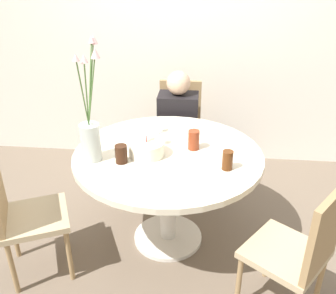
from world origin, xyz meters
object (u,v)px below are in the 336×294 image
object	(u,v)px
chair_near_front	(179,125)
person_woman	(178,133)
birthday_cake	(147,148)
drink_glass_2	(121,154)
side_plate	(183,128)
drink_glass_0	(228,160)
drink_glass_1	(194,140)
chair_right_flank	(301,248)
flower_vase	(91,131)
chair_left_flank	(19,209)

from	to	relation	value
chair_near_front	person_woman	distance (m)	0.16
chair_near_front	birthday_cake	world-z (taller)	chair_near_front
drink_glass_2	person_woman	size ratio (longest dim) A/B	0.11
side_plate	drink_glass_0	xyz separation A→B (m)	(0.30, -0.57, 0.06)
side_plate	person_woman	distance (m)	0.49
drink_glass_0	drink_glass_2	xyz separation A→B (m)	(-0.66, 0.02, -0.00)
drink_glass_0	drink_glass_1	distance (m)	0.33
side_plate	drink_glass_0	size ratio (longest dim) A/B	1.72
chair_near_front	drink_glass_2	xyz separation A→B (m)	(-0.29, -1.13, 0.29)
drink_glass_0	drink_glass_2	world-z (taller)	drink_glass_0
chair_near_front	chair_right_flank	xyz separation A→B (m)	(0.77, -1.56, 0.00)
drink_glass_2	birthday_cake	bearing A→B (deg)	38.17
flower_vase	drink_glass_2	bearing A→B (deg)	-6.86
side_plate	drink_glass_2	distance (m)	0.66
flower_vase	drink_glass_1	xyz separation A→B (m)	(0.64, 0.21, -0.13)
side_plate	drink_glass_0	bearing A→B (deg)	-61.74
chair_right_flank	flower_vase	bearing A→B (deg)	-72.69
drink_glass_0	drink_glass_2	distance (m)	0.66
chair_left_flank	drink_glass_2	xyz separation A→B (m)	(0.61, 0.24, 0.29)
chair_right_flank	flower_vase	world-z (taller)	flower_vase
side_plate	drink_glass_0	distance (m)	0.65
chair_near_front	chair_left_flank	size ratio (longest dim) A/B	1.00
chair_near_front	drink_glass_2	size ratio (longest dim) A/B	7.67
chair_right_flank	drink_glass_2	bearing A→B (deg)	-74.87
flower_vase	side_plate	bearing A→B (deg)	43.99
chair_left_flank	drink_glass_1	distance (m)	1.19
chair_right_flank	birthday_cake	size ratio (longest dim) A/B	3.84
side_plate	chair_left_flank	bearing A→B (deg)	-140.48
person_woman	chair_near_front	bearing A→B (deg)	89.64
side_plate	person_woman	world-z (taller)	person_woman
drink_glass_1	drink_glass_2	xyz separation A→B (m)	(-0.45, -0.23, -0.01)
chair_near_front	drink_glass_0	distance (m)	1.25
birthday_cake	drink_glass_1	xyz separation A→B (m)	(0.30, 0.12, 0.02)
drink_glass_1	chair_right_flank	bearing A→B (deg)	-47.20
birthday_cake	drink_glass_1	world-z (taller)	birthday_cake
chair_left_flank	flower_vase	distance (m)	0.65
drink_glass_1	person_woman	distance (m)	0.82
chair_left_flank	side_plate	distance (m)	1.27
chair_right_flank	drink_glass_0	xyz separation A→B (m)	(-0.39, 0.41, 0.29)
chair_near_front	person_woman	bearing A→B (deg)	-90.00
chair_left_flank	chair_right_flank	xyz separation A→B (m)	(1.66, -0.18, 0.00)
drink_glass_0	person_woman	bearing A→B (deg)	110.77
chair_left_flank	chair_right_flank	distance (m)	1.67
drink_glass_1	chair_left_flank	bearing A→B (deg)	-155.74
chair_left_flank	person_woman	world-z (taller)	person_woman
birthday_cake	drink_glass_1	size ratio (longest dim) A/B	1.75
flower_vase	drink_glass_1	world-z (taller)	flower_vase
drink_glass_2	person_woman	world-z (taller)	person_woman
chair_near_front	person_woman	size ratio (longest dim) A/B	0.85
drink_glass_1	person_woman	world-z (taller)	person_woman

